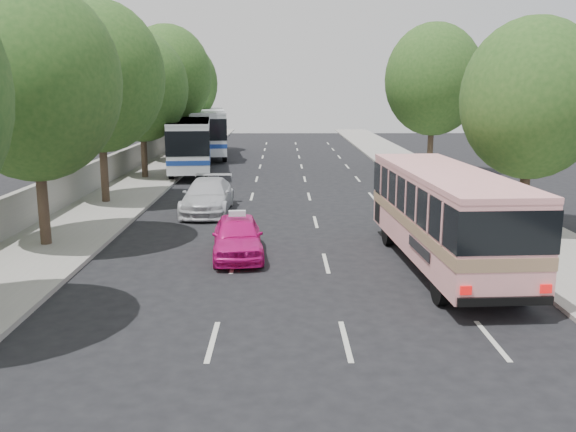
{
  "coord_description": "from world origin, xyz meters",
  "views": [
    {
      "loc": [
        -0.39,
        -14.4,
        5.4
      ],
      "look_at": [
        -0.2,
        3.63,
        1.6
      ],
      "focal_mm": 38.0,
      "sensor_mm": 36.0,
      "label": 1
    }
  ],
  "objects_px": {
    "pink_bus": "(444,208)",
    "pink_taxi": "(238,236)",
    "white_pickup": "(208,196)",
    "tour_coach_front": "(191,140)",
    "tour_coach_rear": "(208,128)"
  },
  "relations": [
    {
      "from": "tour_coach_rear",
      "to": "pink_bus",
      "type": "bearing_deg",
      "value": -77.93
    },
    {
      "from": "pink_taxi",
      "to": "tour_coach_front",
      "type": "distance_m",
      "value": 21.18
    },
    {
      "from": "pink_taxi",
      "to": "tour_coach_rear",
      "type": "relative_size",
      "value": 0.32
    },
    {
      "from": "white_pickup",
      "to": "tour_coach_front",
      "type": "relative_size",
      "value": 0.43
    },
    {
      "from": "pink_bus",
      "to": "pink_taxi",
      "type": "xyz_separation_m",
      "value": [
        -6.33,
        1.32,
        -1.19
      ]
    },
    {
      "from": "pink_bus",
      "to": "tour_coach_front",
      "type": "relative_size",
      "value": 0.82
    },
    {
      "from": "white_pickup",
      "to": "tour_coach_rear",
      "type": "relative_size",
      "value": 0.4
    },
    {
      "from": "pink_bus",
      "to": "white_pickup",
      "type": "height_order",
      "value": "pink_bus"
    },
    {
      "from": "pink_taxi",
      "to": "tour_coach_rear",
      "type": "xyz_separation_m",
      "value": [
        -4.47,
        30.06,
        1.53
      ]
    },
    {
      "from": "white_pickup",
      "to": "tour_coach_rear",
      "type": "bearing_deg",
      "value": 97.14
    },
    {
      "from": "white_pickup",
      "to": "pink_taxi",
      "type": "bearing_deg",
      "value": -75.31
    },
    {
      "from": "pink_taxi",
      "to": "tour_coach_front",
      "type": "bearing_deg",
      "value": 97.36
    },
    {
      "from": "pink_bus",
      "to": "pink_taxi",
      "type": "height_order",
      "value": "pink_bus"
    },
    {
      "from": "white_pickup",
      "to": "tour_coach_front",
      "type": "bearing_deg",
      "value": 101.68
    },
    {
      "from": "pink_bus",
      "to": "tour_coach_rear",
      "type": "bearing_deg",
      "value": 106.13
    }
  ]
}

